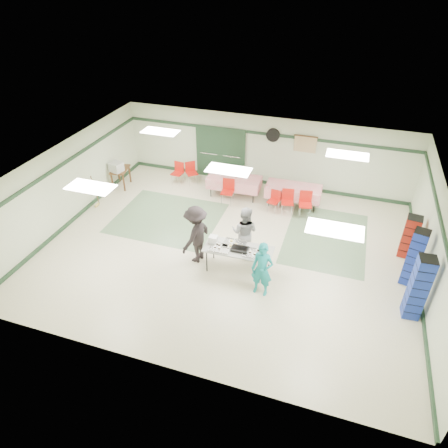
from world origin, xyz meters
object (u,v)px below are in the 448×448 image
(chair_a, at_px, (288,199))
(chair_d, at_px, (228,189))
(dining_table_b, at_px, (234,182))
(volunteer_teal, at_px, (262,270))
(chair_b, at_px, (275,199))
(crate_stack_blue_b, at_px, (418,288))
(printer_table, at_px, (120,171))
(broom, at_px, (95,190))
(volunteer_dark, at_px, (196,234))
(chair_c, at_px, (305,201))
(crate_stack_red, at_px, (410,237))
(volunteer_grey, at_px, (245,232))
(chair_loose_a, at_px, (191,170))
(dining_table_a, at_px, (293,191))
(chair_loose_b, at_px, (178,171))
(serving_table, at_px, (238,250))
(office_printer, at_px, (116,167))
(crate_stack_blue_a, at_px, (414,258))

(chair_a, xyz_separation_m, chair_d, (-2.16, 0.01, 0.02))
(dining_table_b, relative_size, chair_a, 2.22)
(volunteer_teal, relative_size, chair_b, 2.03)
(dining_table_b, distance_m, chair_a, 2.18)
(crate_stack_blue_b, bearing_deg, printer_table, 160.13)
(printer_table, relative_size, broom, 0.80)
(volunteer_dark, xyz_separation_m, chair_c, (2.64, 3.41, -0.34))
(crate_stack_red, bearing_deg, broom, -177.77)
(chair_d, bearing_deg, dining_table_b, 80.32)
(dining_table_b, bearing_deg, volunteer_grey, -70.09)
(crate_stack_blue_b, relative_size, printer_table, 1.86)
(chair_d, bearing_deg, chair_loose_a, 147.01)
(volunteer_grey, xyz_separation_m, crate_stack_red, (4.61, 1.49, -0.15))
(volunteer_grey, relative_size, crate_stack_blue_b, 0.91)
(dining_table_a, height_order, chair_a, chair_a)
(chair_a, distance_m, chair_loose_b, 4.55)
(chair_d, bearing_deg, volunteer_grey, -67.36)
(serving_table, relative_size, volunteer_teal, 1.23)
(dining_table_b, xyz_separation_m, chair_a, (2.10, -0.57, -0.03))
(chair_a, bearing_deg, office_printer, 172.22)
(office_printer, distance_m, broom, 1.40)
(dining_table_a, bearing_deg, serving_table, -102.85)
(crate_stack_blue_a, bearing_deg, office_printer, 167.76)
(printer_table, height_order, office_printer, office_printer)
(dining_table_b, relative_size, broom, 1.61)
(printer_table, bearing_deg, dining_table_b, -2.75)
(chair_c, height_order, chair_d, chair_d)
(volunteer_teal, height_order, broom, volunteer_teal)
(chair_loose_b, height_order, printer_table, chair_loose_b)
(chair_c, xyz_separation_m, office_printer, (-7.08, -0.31, 0.36))
(chair_loose_a, bearing_deg, chair_loose_b, 161.79)
(serving_table, xyz_separation_m, broom, (-5.80, 1.82, -0.09))
(serving_table, bearing_deg, office_printer, 149.54)
(crate_stack_red, distance_m, printer_table, 10.37)
(serving_table, relative_size, broom, 1.59)
(chair_d, bearing_deg, volunteer_dark, -91.73)
(printer_table, distance_m, broom, 1.58)
(crate_stack_blue_a, bearing_deg, volunteer_grey, -177.19)
(serving_table, bearing_deg, dining_table_a, 77.01)
(volunteer_dark, relative_size, crate_stack_blue_b, 0.99)
(volunteer_grey, relative_size, dining_table_b, 0.84)
(volunteer_grey, height_order, printer_table, volunteer_grey)
(dining_table_b, distance_m, crate_stack_blue_b, 7.39)
(volunteer_grey, relative_size, dining_table_a, 0.85)
(volunteer_grey, xyz_separation_m, chair_c, (1.38, 2.77, -0.26))
(chair_b, bearing_deg, serving_table, -81.11)
(dining_table_a, distance_m, chair_c, 0.76)
(volunteer_dark, xyz_separation_m, crate_stack_blue_b, (5.86, -0.42, 0.01))
(chair_loose_b, height_order, crate_stack_blue_a, crate_stack_blue_a)
(dining_table_a, relative_size, crate_stack_blue_a, 1.14)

